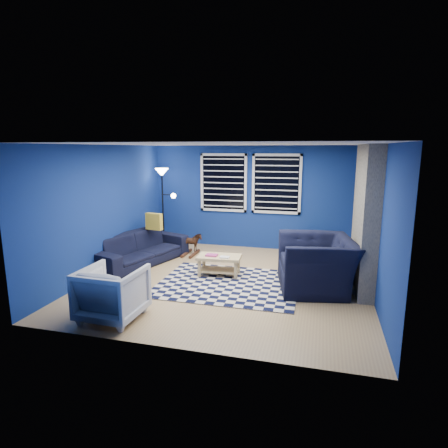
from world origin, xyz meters
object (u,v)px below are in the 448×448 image
armchair_bent (112,293)px  floor_lamp (163,183)px  coffee_table (219,261)px  cabinet (312,245)px  armchair_big (316,264)px  rocking_horse (190,243)px  sofa (140,248)px  tv (362,197)px

armchair_bent → floor_lamp: bearing=-75.4°
coffee_table → cabinet: size_ratio=1.46×
armchair_big → floor_lamp: bearing=-128.4°
armchair_big → coffee_table: armchair_big is taller
armchair_big → cabinet: (-0.13, 2.05, -0.20)m
armchair_big → armchair_bent: armchair_big is taller
armchair_bent → coffee_table: size_ratio=0.99×
armchair_big → coffee_table: 1.85m
rocking_horse → coffee_table: (1.03, -1.21, -0.00)m
armchair_big → sofa: bearing=-109.5°
cabinet → floor_lamp: bearing=179.1°
floor_lamp → rocking_horse: bearing=-29.3°
tv → sofa: size_ratio=0.44×
rocking_horse → floor_lamp: floor_lamp is taller
tv → rocking_horse: tv is taller
sofa → floor_lamp: size_ratio=1.16×
cabinet → armchair_big: bearing=-89.8°
rocking_horse → cabinet: 2.80m
coffee_table → cabinet: bearing=47.1°
armchair_bent → cabinet: size_ratio=1.44×
sofa → rocking_horse: 1.21m
floor_lamp → tv: bearing=0.8°
floor_lamp → coffee_table: bearing=-41.8°
armchair_bent → rocking_horse: (-0.05, 3.40, -0.10)m
armchair_big → cabinet: armchair_big is taller
sofa → rocking_horse: size_ratio=4.32×
armchair_big → coffee_table: bearing=-108.1°
tv → coffee_table: 3.40m
sofa → armchair_bent: 2.66m
cabinet → floor_lamp: (-3.58, -0.15, 1.35)m
sofa → cabinet: bearing=-49.2°
coffee_table → floor_lamp: (-1.88, 1.68, 1.32)m
armchair_bent → cabinet: bearing=-122.1°
cabinet → floor_lamp: floor_lamp is taller
armchair_bent → coffee_table: bearing=-112.5°
sofa → armchair_big: (3.68, -0.54, 0.12)m
tv → armchair_bent: size_ratio=1.17×
tv → sofa: tv is taller
sofa → floor_lamp: floor_lamp is taller
armchair_big → rocking_horse: 3.20m
rocking_horse → coffee_table: size_ratio=0.61×
coffee_table → cabinet: 2.50m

